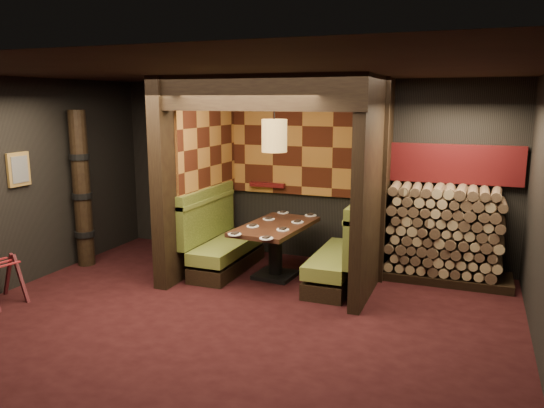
{
  "coord_description": "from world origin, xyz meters",
  "views": [
    {
      "loc": [
        2.56,
        -5.3,
        2.55
      ],
      "look_at": [
        0.0,
        1.3,
        1.15
      ],
      "focal_mm": 35.0,
      "sensor_mm": 36.0,
      "label": 1
    }
  ],
  "objects": [
    {
      "name": "floor",
      "position": [
        0.0,
        0.0,
        -0.01
      ],
      "size": [
        6.5,
        5.5,
        0.02
      ],
      "primitive_type": "cube",
      "color": "black",
      "rests_on": "ground"
    },
    {
      "name": "ceiling",
      "position": [
        0.0,
        0.0,
        2.86
      ],
      "size": [
        6.5,
        5.5,
        0.02
      ],
      "primitive_type": "cube",
      "color": "black",
      "rests_on": "ground"
    },
    {
      "name": "wall_back",
      "position": [
        0.0,
        2.76,
        1.43
      ],
      "size": [
        6.5,
        0.02,
        2.85
      ],
      "primitive_type": "cube",
      "color": "black",
      "rests_on": "ground"
    },
    {
      "name": "wall_front",
      "position": [
        0.0,
        -2.76,
        1.43
      ],
      "size": [
        6.5,
        0.02,
        2.85
      ],
      "primitive_type": "cube",
      "color": "black",
      "rests_on": "ground"
    },
    {
      "name": "wall_left",
      "position": [
        -3.26,
        0.0,
        1.43
      ],
      "size": [
        0.02,
        5.5,
        2.85
      ],
      "primitive_type": "cube",
      "color": "black",
      "rests_on": "ground"
    },
    {
      "name": "partition_left",
      "position": [
        -1.35,
        1.65,
        1.43
      ],
      "size": [
        0.2,
        2.2,
        2.85
      ],
      "primitive_type": "cube",
      "color": "black",
      "rests_on": "floor"
    },
    {
      "name": "partition_right",
      "position": [
        1.3,
        1.7,
        1.43
      ],
      "size": [
        0.15,
        2.1,
        2.85
      ],
      "primitive_type": "cube",
      "color": "black",
      "rests_on": "floor"
    },
    {
      "name": "header_beam",
      "position": [
        -0.02,
        0.7,
        2.63
      ],
      "size": [
        2.85,
        0.18,
        0.44
      ],
      "primitive_type": "cube",
      "color": "black",
      "rests_on": "partition_left"
    },
    {
      "name": "tapa_back_panel",
      "position": [
        -0.02,
        2.71,
        1.82
      ],
      "size": [
        2.4,
        0.06,
        1.55
      ],
      "primitive_type": "cube",
      "color": "#A2672A",
      "rests_on": "wall_back"
    },
    {
      "name": "tapa_side_panel",
      "position": [
        -1.23,
        1.82,
        1.85
      ],
      "size": [
        0.04,
        1.85,
        1.45
      ],
      "primitive_type": "cube",
      "color": "#A2672A",
      "rests_on": "partition_left"
    },
    {
      "name": "lacquer_shelf",
      "position": [
        -0.6,
        2.65,
        1.18
      ],
      "size": [
        0.6,
        0.12,
        0.07
      ],
      "primitive_type": "cube",
      "color": "#4E0E0F",
      "rests_on": "wall_back"
    },
    {
      "name": "booth_bench_left",
      "position": [
        -0.96,
        1.65,
        0.4
      ],
      "size": [
        0.68,
        1.6,
        1.14
      ],
      "color": "black",
      "rests_on": "floor"
    },
    {
      "name": "booth_bench_right",
      "position": [
        0.93,
        1.65,
        0.4
      ],
      "size": [
        0.68,
        1.6,
        1.14
      ],
      "color": "black",
      "rests_on": "floor"
    },
    {
      "name": "dining_table",
      "position": [
        -0.07,
        1.61,
        0.55
      ],
      "size": [
        0.93,
        1.55,
        0.79
      ],
      "color": "black",
      "rests_on": "floor"
    },
    {
      "name": "place_settings",
      "position": [
        -0.07,
        1.61,
        0.8
      ],
      "size": [
        0.77,
        1.75,
        0.03
      ],
      "color": "white",
      "rests_on": "dining_table"
    },
    {
      "name": "pendant_lamp",
      "position": [
        -0.07,
        1.56,
        2.06
      ],
      "size": [
        0.35,
        0.35,
        1.02
      ],
      "color": "#A07B40",
      "rests_on": "ceiling"
    },
    {
      "name": "framed_picture",
      "position": [
        -3.22,
        0.1,
        1.62
      ],
      "size": [
        0.05,
        0.36,
        0.46
      ],
      "color": "olive",
      "rests_on": "wall_left"
    },
    {
      "name": "luggage_rack",
      "position": [
        -2.97,
        -0.58,
        0.32
      ],
      "size": [
        0.67,
        0.54,
        0.64
      ],
      "color": "#411317",
      "rests_on": "floor"
    },
    {
      "name": "totem_column",
      "position": [
        -3.05,
        1.1,
        1.19
      ],
      "size": [
        0.31,
        0.31,
        2.4
      ],
      "color": "black",
      "rests_on": "floor"
    },
    {
      "name": "firewood_stack",
      "position": [
        2.29,
        2.35,
        0.68
      ],
      "size": [
        1.73,
        0.7,
        1.36
      ],
      "color": "black",
      "rests_on": "floor"
    },
    {
      "name": "mosaic_header",
      "position": [
        2.29,
        2.68,
        1.64
      ],
      "size": [
        1.83,
        0.1,
        0.56
      ],
      "primitive_type": "cube",
      "color": "maroon",
      "rests_on": "wall_back"
    },
    {
      "name": "bay_front_post",
      "position": [
        1.39,
        1.96,
        1.43
      ],
      "size": [
        0.08,
        0.08,
        2.85
      ],
      "primitive_type": "cube",
      "color": "black",
      "rests_on": "floor"
    }
  ]
}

